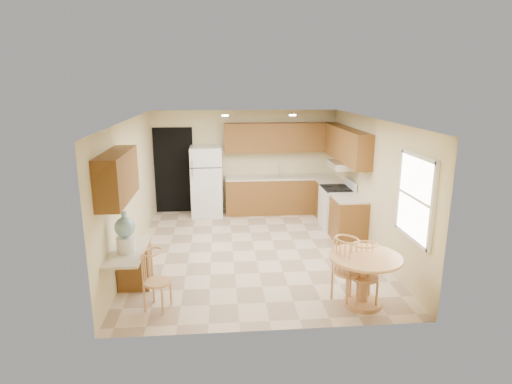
{
  "coord_description": "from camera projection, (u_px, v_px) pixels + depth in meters",
  "views": [
    {
      "loc": [
        -0.63,
        -7.68,
        3.15
      ],
      "look_at": [
        0.06,
        0.3,
        1.09
      ],
      "focal_mm": 30.0,
      "sensor_mm": 36.0,
      "label": 1
    }
  ],
  "objects": [
    {
      "name": "chair_desk",
      "position": [
        156.0,
        277.0,
        5.92
      ],
      "size": [
        0.38,
        0.49,
        0.86
      ],
      "rotation": [
        0.0,
        0.0,
        -1.9
      ],
      "color": "tan",
      "rests_on": "floor"
    },
    {
      "name": "dining_table",
      "position": [
        364.0,
        273.0,
        6.11
      ],
      "size": [
        1.03,
        1.03,
        0.76
      ],
      "rotation": [
        0.0,
        0.0,
        0.09
      ],
      "color": "tan",
      "rests_on": "floor"
    },
    {
      "name": "desk_pedestal",
      "position": [
        135.0,
        265.0,
        6.71
      ],
      "size": [
        0.48,
        0.42,
        0.72
      ],
      "primitive_type": "cube",
      "color": "brown",
      "rests_on": "floor"
    },
    {
      "name": "ceiling",
      "position": [
        254.0,
        120.0,
        7.62
      ],
      "size": [
        4.5,
        5.5,
        0.02
      ],
      "primitive_type": "cube",
      "color": "white",
      "rests_on": "wall_back"
    },
    {
      "name": "counter_right_a",
      "position": [
        331.0,
        182.0,
        9.97
      ],
      "size": [
        0.63,
        0.59,
        0.04
      ],
      "primitive_type": "cube",
      "color": "beige",
      "rests_on": "base_cab_right_a"
    },
    {
      "name": "counter_right_b",
      "position": [
        349.0,
        198.0,
        8.57
      ],
      "size": [
        0.63,
        0.8,
        0.04
      ],
      "primitive_type": "cube",
      "color": "beige",
      "rests_on": "base_cab_right_b"
    },
    {
      "name": "base_cab_back",
      "position": [
        281.0,
        195.0,
        10.57
      ],
      "size": [
        2.75,
        0.6,
        0.87
      ],
      "primitive_type": "cube",
      "color": "brown",
      "rests_on": "floor"
    },
    {
      "name": "sink",
      "position": [
        281.0,
        176.0,
        10.45
      ],
      "size": [
        0.78,
        0.44,
        0.01
      ],
      "primitive_type": "cube",
      "color": "silver",
      "rests_on": "counter_back"
    },
    {
      "name": "upper_cab_right",
      "position": [
        347.0,
        145.0,
        9.12
      ],
      "size": [
        0.33,
        2.42,
        0.7
      ],
      "primitive_type": "cube",
      "color": "brown",
      "rests_on": "wall_right"
    },
    {
      "name": "window",
      "position": [
        416.0,
        198.0,
        6.27
      ],
      "size": [
        0.06,
        1.12,
        1.3
      ],
      "color": "white",
      "rests_on": "wall_right"
    },
    {
      "name": "wall_front",
      "position": [
        273.0,
        240.0,
        5.28
      ],
      "size": [
        4.5,
        0.02,
        2.5
      ],
      "primitive_type": "cube",
      "color": "beige",
      "rests_on": "floor"
    },
    {
      "name": "chair_table_b",
      "position": [
        367.0,
        272.0,
        6.01
      ],
      "size": [
        0.41,
        0.41,
        0.92
      ],
      "rotation": [
        0.0,
        0.0,
        3.17
      ],
      "color": "tan",
      "rests_on": "floor"
    },
    {
      "name": "upper_cab_back",
      "position": [
        281.0,
        137.0,
        10.35
      ],
      "size": [
        2.75,
        0.33,
        0.7
      ],
      "primitive_type": "cube",
      "color": "brown",
      "rests_on": "wall_back"
    },
    {
      "name": "wall_left",
      "position": [
        131.0,
        190.0,
        7.74
      ],
      "size": [
        0.02,
        5.5,
        2.5
      ],
      "primitive_type": "cube",
      "color": "beige",
      "rests_on": "floor"
    },
    {
      "name": "can_light_a",
      "position": [
        225.0,
        116.0,
        8.74
      ],
      "size": [
        0.14,
        0.14,
        0.02
      ],
      "primitive_type": "cylinder",
      "color": "white",
      "rests_on": "ceiling"
    },
    {
      "name": "doorway",
      "position": [
        174.0,
        170.0,
        10.47
      ],
      "size": [
        0.9,
        0.02,
        2.1
      ],
      "primitive_type": "cube",
      "color": "black",
      "rests_on": "floor"
    },
    {
      "name": "water_crock",
      "position": [
        125.0,
        234.0,
        6.11
      ],
      "size": [
        0.29,
        0.29,
        0.6
      ],
      "color": "white",
      "rests_on": "desk_top"
    },
    {
      "name": "desk_top",
      "position": [
        128.0,
        251.0,
        6.25
      ],
      "size": [
        0.5,
        1.2,
        0.04
      ],
      "primitive_type": "cube",
      "color": "beige",
      "rests_on": "desk_pedestal"
    },
    {
      "name": "refrigerator",
      "position": [
        207.0,
        181.0,
        10.27
      ],
      "size": [
        0.74,
        0.72,
        1.68
      ],
      "color": "white",
      "rests_on": "floor"
    },
    {
      "name": "counter_back",
      "position": [
        282.0,
        177.0,
        10.46
      ],
      "size": [
        2.75,
        0.63,
        0.04
      ],
      "primitive_type": "cube",
      "color": "beige",
      "rests_on": "base_cab_back"
    },
    {
      "name": "wall_back",
      "position": [
        245.0,
        161.0,
        10.58
      ],
      "size": [
        4.5,
        0.02,
        2.5
      ],
      "primitive_type": "cube",
      "color": "beige",
      "rests_on": "floor"
    },
    {
      "name": "can_light_b",
      "position": [
        293.0,
        115.0,
        8.86
      ],
      "size": [
        0.14,
        0.14,
        0.02
      ],
      "primitive_type": "cylinder",
      "color": "white",
      "rests_on": "ceiling"
    },
    {
      "name": "chair_table_a",
      "position": [
        350.0,
        266.0,
        6.12
      ],
      "size": [
        0.43,
        0.55,
        0.98
      ],
      "rotation": [
        0.0,
        0.0,
        -1.07
      ],
      "color": "tan",
      "rests_on": "floor"
    },
    {
      "name": "stove",
      "position": [
        337.0,
        207.0,
        9.43
      ],
      "size": [
        0.65,
        0.76,
        1.09
      ],
      "color": "white",
      "rests_on": "floor"
    },
    {
      "name": "range_hood",
      "position": [
        342.0,
        165.0,
        9.19
      ],
      "size": [
        0.5,
        0.76,
        0.14
      ],
      "primitive_type": "cube",
      "color": "silver",
      "rests_on": "upper_cab_right"
    },
    {
      "name": "base_cab_right_a",
      "position": [
        330.0,
        201.0,
        10.09
      ],
      "size": [
        0.6,
        0.59,
        0.87
      ],
      "primitive_type": "cube",
      "color": "brown",
      "rests_on": "floor"
    },
    {
      "name": "floor",
      "position": [
        254.0,
        250.0,
        8.24
      ],
      "size": [
        5.5,
        5.5,
        0.0
      ],
      "primitive_type": "plane",
      "color": "beige",
      "rests_on": "ground"
    },
    {
      "name": "upper_cab_left",
      "position": [
        117.0,
        176.0,
        6.06
      ],
      "size": [
        0.33,
        1.4,
        0.7
      ],
      "primitive_type": "cube",
      "color": "brown",
      "rests_on": "wall_left"
    },
    {
      "name": "base_cab_right_b",
      "position": [
        348.0,
        220.0,
        8.68
      ],
      "size": [
        0.6,
        0.8,
        0.87
      ],
      "primitive_type": "cube",
      "color": "brown",
      "rests_on": "floor"
    },
    {
      "name": "wall_right",
      "position": [
        372.0,
        185.0,
        8.12
      ],
      "size": [
        0.02,
        5.5,
        2.5
      ],
      "primitive_type": "cube",
      "color": "beige",
      "rests_on": "floor"
    }
  ]
}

